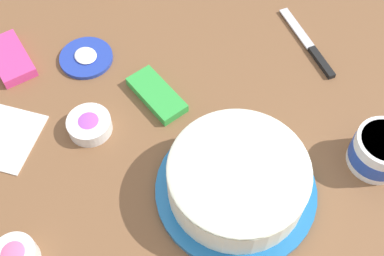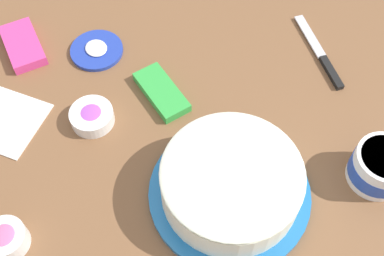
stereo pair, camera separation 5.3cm
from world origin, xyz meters
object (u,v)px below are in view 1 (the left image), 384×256
Objects in this scene: frosted_cake at (237,180)px; paper_napkin at (1,136)px; frosting_tub at (380,150)px; candy_box_lower at (157,94)px; frosting_tub_lid at (86,58)px; sprinkle_bowl_rainbow at (89,124)px; sprinkle_bowl_pink at (16,256)px; spreading_knife at (311,48)px; candy_box_upper at (10,58)px.

paper_napkin is (-0.42, -0.28, -0.05)m from frosted_cake.
frosting_tub is 0.78× the size of candy_box_lower.
frosting_tub_lid is 1.33× the size of sprinkle_bowl_rainbow.
sprinkle_bowl_pink is 0.53× the size of paper_napkin.
sprinkle_bowl_pink reaches higher than frosting_tub_lid.
candy_box_lower is (-0.42, -0.22, -0.03)m from frosting_tub.
spreading_knife is 1.57× the size of candy_box_upper.
paper_napkin is at bearing -136.49° from frosting_tub.
frosted_cake is 0.29m from candy_box_lower.
candy_box_upper is (-0.28, -0.03, -0.01)m from sprinkle_bowl_rainbow.
candy_box_upper is at bearing -129.78° from frosting_tub_lid.
candy_box_lower is at bearing 15.01° from frosting_tub_lid.
frosting_tub_lid is at bearing -155.96° from frosting_tub.
frosting_tub reaches higher than candy_box_lower.
frosting_tub is at bearing 31.71° from candy_box_lower.
sprinkle_bowl_rainbow is at bearing -139.76° from frosting_tub.
candy_box_upper is (-0.42, 0.24, -0.01)m from sprinkle_bowl_pink.
frosted_cake is 4.03× the size of sprinkle_bowl_pink.
sprinkle_bowl_pink is (-0.31, -0.65, -0.02)m from frosting_tub.
candy_box_lower is 0.98× the size of paper_napkin.
spreading_knife is 0.73m from paper_napkin.
frosting_tub is at bearing 40.24° from sprinkle_bowl_rainbow.
frosting_tub_lid is at bearing -129.08° from spreading_knife.
candy_box_lower is (-0.11, 0.43, -0.01)m from sprinkle_bowl_pink.
sprinkle_bowl_pink is at bearing -91.94° from spreading_knife.
frosting_tub_lid is 0.49m from sprinkle_bowl_pink.
frosting_tub_lid is at bearing 129.77° from sprinkle_bowl_pink.
candy_box_upper is 0.21m from paper_napkin.
frosted_cake is 3.39× the size of sprinkle_bowl_rainbow.
candy_box_upper is 0.97× the size of paper_napkin.
candy_box_lower is at bearing 172.92° from frosted_cake.
frosting_tub_lid is 0.20m from sprinkle_bowl_rainbow.
sprinkle_bowl_rainbow reaches higher than frosting_tub_lid.
frosting_tub is 0.68m from frosting_tub_lid.
spreading_knife is (-0.28, 0.14, -0.04)m from frosting_tub.
candy_box_lower is at bearing -152.11° from frosting_tub.
candy_box_lower is (0.20, 0.05, 0.00)m from frosting_tub_lid.
spreading_knife is (0.34, 0.41, -0.00)m from frosting_tub_lid.
paper_napkin is (-0.26, 0.11, -0.02)m from sprinkle_bowl_pink.
sprinkle_bowl_pink is (0.31, -0.37, 0.02)m from frosting_tub_lid.
spreading_knife is at bearing 154.18° from frosting_tub.
spreading_knife is 0.79m from sprinkle_bowl_pink.
paper_napkin is at bearing -78.11° from frosting_tub_lid.
frosting_tub_lid is 0.83× the size of paper_napkin.
frosting_tub_lid is at bearing -177.83° from frosted_cake.
frosting_tub is at bearing 24.04° from frosting_tub_lid.
frosting_tub_lid is 0.85× the size of candy_box_lower.
candy_box_lower is (-0.14, -0.36, 0.00)m from spreading_knife.
frosting_tub reaches higher than paper_napkin.
sprinkle_bowl_rainbow reaches higher than paper_napkin.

